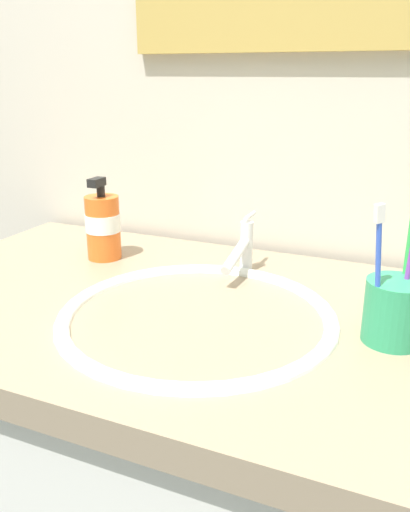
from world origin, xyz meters
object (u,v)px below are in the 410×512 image
toothbrush_cup (394,313)px  soap_dispenser (103,226)px  faucet (243,248)px  toothbrush_blue (378,267)px  toothbrush_green (408,253)px

toothbrush_cup → soap_dispenser: 0.58m
faucet → toothbrush_blue: toothbrush_blue is taller
faucet → toothbrush_blue: 0.33m
toothbrush_green → toothbrush_blue: bearing=-114.2°
toothbrush_green → toothbrush_blue: size_ratio=1.02×
faucet → toothbrush_green: toothbrush_green is taller
toothbrush_cup → toothbrush_green: size_ratio=0.45×
faucet → toothbrush_cup: size_ratio=1.66×
faucet → toothbrush_cup: faucet is taller
faucet → toothbrush_cup: (0.28, -0.17, -0.01)m
toothbrush_cup → soap_dispenser: size_ratio=0.54×
toothbrush_cup → toothbrush_green: bearing=81.8°
toothbrush_green → toothbrush_blue: toothbrush_green is taller
faucet → toothbrush_cup: 0.33m
toothbrush_green → soap_dispenser: 0.58m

